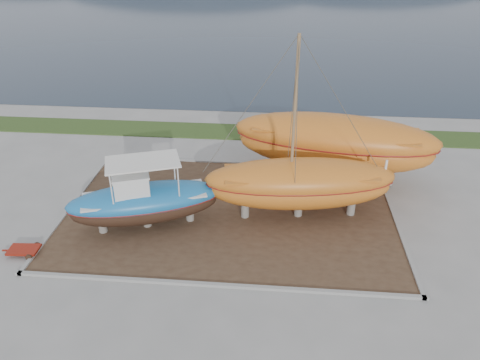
# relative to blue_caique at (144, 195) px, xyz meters

# --- Properties ---
(ground) EXTENTS (140.00, 140.00, 0.00)m
(ground) POSITION_rel_blue_caique_xyz_m (4.24, -2.27, -1.97)
(ground) COLOR gray
(ground) RESTS_ON ground
(dirt_patch) EXTENTS (18.00, 12.00, 0.06)m
(dirt_patch) POSITION_rel_blue_caique_xyz_m (4.24, 1.73, -1.94)
(dirt_patch) COLOR #422D1E
(dirt_patch) RESTS_ON ground
(curb_frame) EXTENTS (18.60, 12.60, 0.15)m
(curb_frame) POSITION_rel_blue_caique_xyz_m (4.24, 1.73, -1.90)
(curb_frame) COLOR gray
(curb_frame) RESTS_ON ground
(grass_strip) EXTENTS (44.00, 3.00, 0.08)m
(grass_strip) POSITION_rel_blue_caique_xyz_m (4.24, 13.23, -1.93)
(grass_strip) COLOR #284219
(grass_strip) RESTS_ON ground
(sea) EXTENTS (260.00, 100.00, 0.04)m
(sea) POSITION_rel_blue_caique_xyz_m (4.24, 67.73, -1.97)
(sea) COLOR #1B2837
(sea) RESTS_ON ground
(blue_caique) EXTENTS (8.33, 4.95, 3.83)m
(blue_caique) POSITION_rel_blue_caique_xyz_m (0.00, 0.00, 0.00)
(blue_caique) COLOR #1B6AAA
(blue_caique) RESTS_ON dirt_patch
(white_dinghy) EXTENTS (3.95, 2.15, 1.12)m
(white_dinghy) POSITION_rel_blue_caique_xyz_m (-0.76, 2.17, -1.35)
(white_dinghy) COLOR silver
(white_dinghy) RESTS_ON dirt_patch
(orange_sailboat) EXTENTS (10.49, 4.30, 9.83)m
(orange_sailboat) POSITION_rel_blue_caique_xyz_m (8.04, 1.73, 3.00)
(orange_sailboat) COLOR #BF661D
(orange_sailboat) RESTS_ON dirt_patch
(orange_bare_hull) EXTENTS (12.83, 5.69, 4.06)m
(orange_bare_hull) POSITION_rel_blue_caique_xyz_m (10.19, 6.27, 0.12)
(orange_bare_hull) COLOR #BF661D
(orange_bare_hull) RESTS_ON dirt_patch
(red_trailer) EXTENTS (2.23, 1.21, 0.31)m
(red_trailer) POSITION_rel_blue_caique_xyz_m (-5.41, -2.87, -1.82)
(red_trailer) COLOR maroon
(red_trailer) RESTS_ON ground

